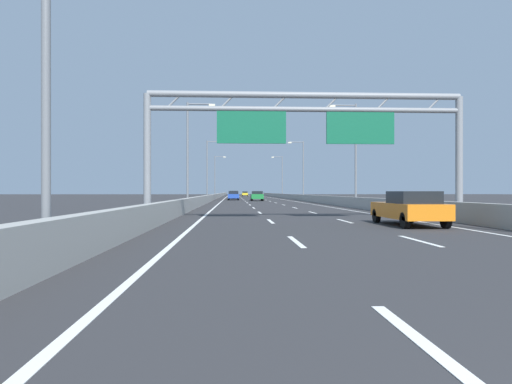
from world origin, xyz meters
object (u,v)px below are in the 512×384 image
Objects in this scene: sign_gantry at (306,124)px; blue_car at (233,195)px; streetlamp_right_mid at (353,148)px; streetlamp_left_far at (209,166)px; streetlamp_left_distant at (216,174)px; yellow_car at (245,194)px; streetlamp_right_distant at (281,174)px; streetlamp_left_near at (57,11)px; silver_car at (259,194)px; white_car at (234,195)px; streetlamp_left_mid at (190,148)px; black_car at (233,195)px; green_car at (257,196)px; streetlamp_right_far at (302,167)px; orange_car at (409,208)px.

sign_gantry is 3.64× the size of blue_car.
streetlamp_right_mid is 35.08m from streetlamp_left_far.
streetlamp_right_mid is at bearing -76.77° from streetlamp_left_distant.
streetlamp_left_far is 65.45m from yellow_car.
streetlamp_left_distant is 2.18× the size of blue_car.
streetlamp_right_distant reaches higher than blue_car.
blue_car is (3.96, -29.22, -4.63)m from streetlamp_left_distant.
blue_car is at bearing 32.48° from streetlamp_left_far.
streetlamp_left_near reaches higher than silver_car.
yellow_car is at bearing 85.73° from white_car.
streetlamp_left_mid is 2.28× the size of black_car.
streetlamp_left_distant is at bearing -118.77° from silver_car.
yellow_car is at bearing 86.26° from black_car.
streetlamp_right_mid is 63.49m from streetlamp_right_distant.
black_car is (-7.14, -40.78, 0.03)m from silver_car.
streetlamp_left_far is 9.63m from green_car.
streetlamp_right_distant is (14.93, 31.74, 0.00)m from streetlamp_left_far.
streetlamp_left_mid is at bearing 90.00° from streetlamp_left_near.
sign_gantry is at bearing -87.13° from white_car.
streetlamp_right_far reaches higher than blue_car.
streetlamp_left_distant and streetlamp_right_distant have the same top height.
streetlamp_right_distant reaches higher than white_car.
white_car is (-3.48, 69.46, -4.01)m from sign_gantry.
sign_gantry is 3.83× the size of yellow_car.
orange_car is (-3.62, -22.89, -4.65)m from streetlamp_right_mid.
streetlamp_left_near is at bearing -92.79° from white_car.
black_car reaches higher than silver_car.
streetlamp_right_far is 9.58m from green_car.
black_car is (3.96, 42.93, -4.65)m from streetlamp_left_mid.
sign_gantry is 3.81× the size of black_car.
orange_car is 1.09× the size of green_car.
sign_gantry is 1.67× the size of streetlamp_right_far.
streetlamp_left_mid is 2.07× the size of white_car.
green_car is 7.31m from blue_car.
streetlamp_left_near is 2.18× the size of blue_car.
streetlamp_left_far reaches higher than green_car.
streetlamp_left_mid reaches higher than yellow_car.
streetlamp_right_mid is 51.47m from white_car.
orange_car is 57.63m from blue_car.
blue_car is (-7.14, -49.45, 0.05)m from silver_car.
sign_gantry is 3.47× the size of white_car.
streetlamp_left_mid is 63.49m from streetlamp_left_distant.
streetlamp_right_mid is at bearing 64.81° from streetlamp_left_near.
sign_gantry is at bearing -90.00° from yellow_car.
streetlamp_left_near is at bearing -93.04° from black_car.
streetlamp_left_far is 2.08× the size of silver_car.
streetlamp_left_far is 1.00× the size of streetlamp_right_far.
streetlamp_left_far is at bearing 98.31° from sign_gantry.
streetlamp_right_distant is 86.58m from orange_car.
streetlamp_left_mid is 2.29× the size of yellow_car.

